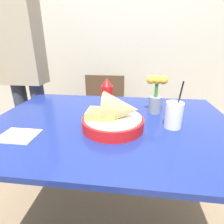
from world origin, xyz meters
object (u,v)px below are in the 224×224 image
object	(u,v)px
chair_far_window	(104,110)
ketchup_bottle	(107,94)
drink_cup	(174,116)
flower_vase	(156,95)
food_basket	(115,116)
person_standing	(23,62)

from	to	relation	value
chair_far_window	ketchup_bottle	bearing A→B (deg)	-78.16
drink_cup	chair_far_window	bearing A→B (deg)	119.41
flower_vase	chair_far_window	bearing A→B (deg)	121.67
ketchup_bottle	drink_cup	bearing A→B (deg)	-31.87
chair_far_window	ketchup_bottle	distance (m)	0.75
drink_cup	flower_vase	bearing A→B (deg)	110.14
chair_far_window	flower_vase	bearing A→B (deg)	-58.33
food_basket	drink_cup	bearing A→B (deg)	9.69
food_basket	chair_far_window	bearing A→B (deg)	103.26
food_basket	person_standing	xyz separation A→B (m)	(-0.79, 0.57, 0.18)
ketchup_bottle	person_standing	size ratio (longest dim) A/B	0.11
chair_far_window	food_basket	xyz separation A→B (m)	(0.21, -0.91, 0.32)
ketchup_bottle	flower_vase	distance (m)	0.29
ketchup_bottle	person_standing	bearing A→B (deg)	156.92
chair_far_window	ketchup_bottle	world-z (taller)	ketchup_bottle
food_basket	drink_cup	size ratio (longest dim) A/B	1.25
person_standing	ketchup_bottle	bearing A→B (deg)	-23.08
food_basket	flower_vase	xyz separation A→B (m)	(0.21, 0.23, 0.05)
ketchup_bottle	flower_vase	xyz separation A→B (m)	(0.28, -0.04, 0.02)
food_basket	drink_cup	distance (m)	0.28
ketchup_bottle	person_standing	distance (m)	0.79
flower_vase	ketchup_bottle	bearing A→B (deg)	172.92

